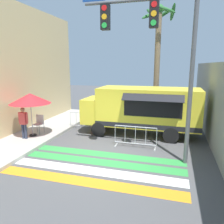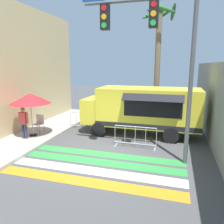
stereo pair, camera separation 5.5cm
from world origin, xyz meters
name	(u,v)px [view 1 (the left image)]	position (x,y,z in m)	size (l,w,h in m)	color
ground_plane	(106,156)	(0.00, 0.00, 0.00)	(60.00, 60.00, 0.00)	#4C4C4F
concrete_wall_right	(214,104)	(4.42, 3.00, 1.92)	(0.20, 16.00, 3.85)	gray
crosswalk_painted	(99,166)	(0.00, -0.97, 0.00)	(6.40, 2.84, 0.01)	orange
food_truck	(139,108)	(0.83, 3.40, 1.48)	(6.18, 2.62, 2.55)	yellow
traffic_signal_pole	(156,41)	(1.82, 0.25, 4.57)	(4.19, 0.29, 6.34)	#515456
patio_umbrella	(30,99)	(-4.31, 1.13, 2.09)	(2.03, 2.03, 2.20)	black
folding_chair	(39,122)	(-4.26, 1.64, 0.75)	(0.45, 0.45, 0.98)	#4C4C51
vendor_person	(23,121)	(-4.43, 0.64, 1.03)	(0.53, 0.21, 1.56)	#2D3347
barricade_front	(135,137)	(0.97, 1.36, 0.49)	(1.94, 0.44, 1.00)	#B7BABF
barricade_side	(82,121)	(-2.56, 3.44, 0.48)	(1.58, 0.44, 1.00)	#B7BABF
palm_tree	(158,46)	(1.37, 7.36, 4.95)	(2.33, 2.38, 7.58)	#7A664C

